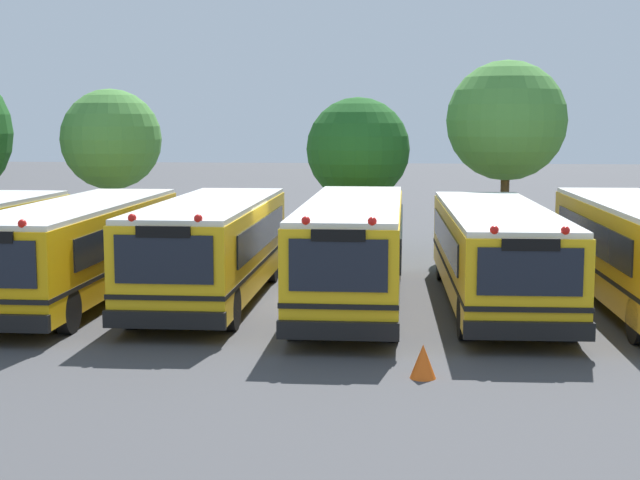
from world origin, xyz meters
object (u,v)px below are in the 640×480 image
Objects in this scene: tree_1 at (110,136)px; traffic_cone at (423,361)px; school_bus_2 at (212,246)px; tree_2 at (358,148)px; school_bus_3 at (353,248)px; school_bus_4 at (496,251)px; tree_3 at (503,122)px; school_bus_1 at (79,246)px.

tree_1 is 9.20× the size of traffic_cone.
tree_2 is (3.29, 8.54, 2.25)m from school_bus_2.
school_bus_3 is at bearing 103.87° from traffic_cone.
school_bus_2 is 3.63m from school_bus_3.
school_bus_4 is 17.76× the size of traffic_cone.
school_bus_2 is 0.90× the size of school_bus_3.
tree_3 is at bearing -0.46° from tree_1.
tree_2 is at bearing -127.99° from school_bus_1.
school_bus_2 is at bearing -111.04° from tree_2.
tree_3 is 10.67× the size of traffic_cone.
tree_3 is (4.55, 9.50, 3.13)m from school_bus_3.
school_bus_3 is 1.63× the size of tree_3.
tree_3 is (0.98, 9.07, 3.22)m from school_bus_4.
tree_1 is (-2.22, 9.59, 2.68)m from school_bus_1.
school_bus_3 is 1.89× the size of tree_1.
tree_2 is 15.87m from traffic_cone.
tree_1 is 1.06× the size of tree_2.
school_bus_2 is at bearing -2.19° from school_bus_3.
traffic_cone is at bearing -56.13° from tree_1.
tree_2 is 0.81× the size of tree_3.
school_bus_1 is 1.00× the size of school_bus_3.
tree_2 reaches higher than school_bus_1.
school_bus_3 is 0.98× the size of school_bus_4.
tree_1 is at bearing -59.38° from school_bus_2.
school_bus_1 is 17.29× the size of traffic_cone.
tree_1 is (-5.67, 9.49, 2.65)m from school_bus_2.
traffic_cone is (2.00, -15.38, -3.36)m from tree_2.
tree_1 reaches higher than school_bus_2.
traffic_cone is (1.66, -6.71, -1.13)m from school_bus_3.
school_bus_4 is 7.47m from traffic_cone.
traffic_cone is (-2.89, -16.22, -4.26)m from tree_3.
school_bus_4 is (10.65, 0.40, -0.03)m from school_bus_1.
tree_2 is 5.05m from tree_3.
tree_3 is at bearing 79.89° from traffic_cone.
tree_3 is at bearing -115.80° from school_bus_3.
school_bus_1 is 1.62× the size of tree_3.
school_bus_3 is 7.01m from traffic_cone.
school_bus_4 is (7.20, 0.30, -0.06)m from school_bus_2.
school_bus_4 is 1.67× the size of tree_3.
school_bus_3 is 3.60m from school_bus_4.
school_bus_4 is at bearing -177.82° from school_bus_2.
school_bus_2 is 11.37m from tree_1.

